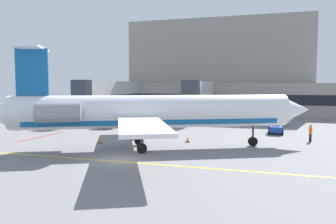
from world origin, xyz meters
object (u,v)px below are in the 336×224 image
pushback_tractor (276,126)px  belt_loader (107,120)px  regional_jet (148,112)px  baggage_tug (38,121)px  fuel_tank (269,115)px  marshaller (310,133)px

pushback_tractor → belt_loader: bearing=-175.7°
pushback_tractor → regional_jet: bearing=-128.3°
baggage_tug → fuel_tank: size_ratio=0.63×
pushback_tractor → belt_loader: size_ratio=1.05×
regional_jet → fuel_tank: (10.34, 22.68, -1.99)m
regional_jet → belt_loader: 17.01m
regional_jet → belt_loader: (-11.00, 12.74, -2.44)m
pushback_tractor → marshaller: pushback_tractor is taller
regional_jet → marshaller: regional_jet is taller
baggage_tug → fuel_tank: 33.16m
belt_loader → fuel_tank: bearing=25.0°
baggage_tug → marshaller: size_ratio=2.28×
fuel_tank → marshaller: size_ratio=3.65×
regional_jet → baggage_tug: 23.04m
baggage_tug → marshaller: (35.35, -1.36, 0.04)m
baggage_tug → belt_loader: size_ratio=1.33×
pushback_tractor → marshaller: bearing=-56.9°
pushback_tractor → marshaller: (3.54, -5.43, -0.01)m
pushback_tractor → fuel_tank: bearing=97.2°
belt_loader → fuel_tank: (21.34, 9.94, 0.46)m
baggage_tug → belt_loader: (9.43, 2.40, 0.14)m
regional_jet → baggage_tug: bearing=153.2°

